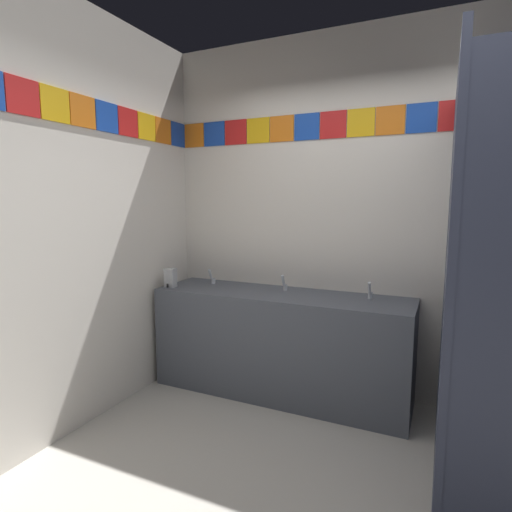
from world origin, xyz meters
TOP-DOWN VIEW (x-y plane):
  - wall_back at (-0.00, 1.54)m, footprint 3.63×0.09m
  - wall_side at (-1.86, -0.00)m, footprint 0.09×3.00m
  - vanity_counter at (-0.75, 1.22)m, footprint 2.04×0.57m
  - faucet_left at (-1.43, 1.31)m, footprint 0.04×0.10m
  - faucet_center at (-0.75, 1.31)m, footprint 0.04×0.10m
  - faucet_right at (-0.07, 1.31)m, footprint 0.04×0.10m
  - soap_dispenser at (-1.69, 1.05)m, footprint 0.09×0.09m
  - stall_divider at (0.60, 0.49)m, footprint 0.92×1.50m

SIDE VIEW (x-z plane):
  - vanity_counter at x=-0.75m, z-range 0.01..0.84m
  - faucet_left at x=-1.43m, z-range 0.81..0.95m
  - faucet_center at x=-0.75m, z-range 0.81..0.95m
  - faucet_right at x=-0.07m, z-range 0.81..0.95m
  - soap_dispenser at x=-1.69m, z-range 0.83..0.99m
  - stall_divider at x=0.60m, z-range 0.00..2.23m
  - wall_side at x=-1.86m, z-range 0.00..2.87m
  - wall_back at x=0.00m, z-range 0.00..2.87m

